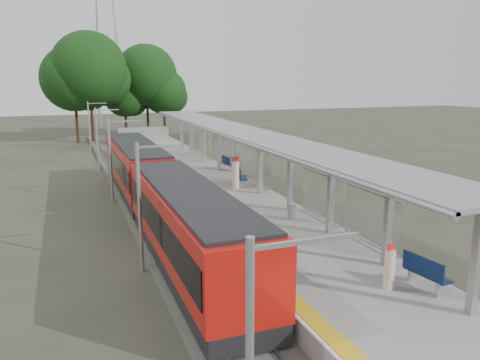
% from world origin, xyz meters
% --- Properties ---
extents(ground, '(200.00, 200.00, 0.00)m').
position_xyz_m(ground, '(0.00, 0.00, 0.00)').
color(ground, '#474438').
rests_on(ground, ground).
extents(trackbed, '(3.00, 70.00, 0.24)m').
position_xyz_m(trackbed, '(-4.50, 20.00, 0.12)').
color(trackbed, '#59544C').
rests_on(trackbed, ground).
extents(platform, '(6.00, 50.00, 1.00)m').
position_xyz_m(platform, '(0.00, 20.00, 0.50)').
color(platform, gray).
rests_on(platform, ground).
extents(tactile_strip, '(0.60, 50.00, 0.02)m').
position_xyz_m(tactile_strip, '(-2.55, 20.00, 1.01)').
color(tactile_strip, gold).
rests_on(tactile_strip, platform).
extents(end_fence, '(6.00, 0.10, 1.20)m').
position_xyz_m(end_fence, '(0.00, 44.95, 1.60)').
color(end_fence, '#9EA0A5').
rests_on(end_fence, platform).
extents(train, '(2.74, 27.60, 3.62)m').
position_xyz_m(train, '(-4.50, 13.06, 2.05)').
color(train, black).
rests_on(train, ground).
extents(canopy, '(3.27, 38.00, 3.66)m').
position_xyz_m(canopy, '(1.61, 16.19, 4.20)').
color(canopy, '#9EA0A5').
rests_on(canopy, platform).
extents(pylon, '(8.00, 4.00, 38.00)m').
position_xyz_m(pylon, '(-1.00, 73.00, 19.00)').
color(pylon, '#9EA0A5').
rests_on(pylon, ground).
extents(tree_cluster, '(18.81, 13.48, 13.58)m').
position_xyz_m(tree_cluster, '(-2.56, 51.78, 8.00)').
color(tree_cluster, '#382316').
rests_on(tree_cluster, ground).
extents(catenary_masts, '(2.08, 48.16, 5.40)m').
position_xyz_m(catenary_masts, '(-6.22, 19.00, 2.91)').
color(catenary_masts, '#9EA0A5').
rests_on(catenary_masts, ground).
extents(bench_near, '(0.71, 1.70, 1.13)m').
position_xyz_m(bench_near, '(1.91, -0.15, 1.60)').
color(bench_near, '#0F204B').
rests_on(bench_near, platform).
extents(bench_mid, '(1.02, 1.73, 1.14)m').
position_xyz_m(bench_mid, '(1.74, 16.50, 1.60)').
color(bench_mid, '#0F204B').
rests_on(bench_mid, platform).
extents(bench_far, '(0.53, 1.56, 1.05)m').
position_xyz_m(bench_far, '(2.61, 21.91, 1.56)').
color(bench_far, '#0F204B').
rests_on(bench_far, platform).
extents(info_pillar_near, '(0.35, 0.35, 1.57)m').
position_xyz_m(info_pillar_near, '(0.80, 0.29, 1.68)').
color(info_pillar_near, beige).
rests_on(info_pillar_near, platform).
extents(info_pillar_far, '(0.46, 0.46, 2.03)m').
position_xyz_m(info_pillar_far, '(1.05, 15.78, 1.88)').
color(info_pillar_far, beige).
rests_on(info_pillar_far, platform).
extents(litter_bin, '(0.44, 0.44, 0.80)m').
position_xyz_m(litter_bin, '(1.32, 8.45, 1.40)').
color(litter_bin, '#9EA0A5').
rests_on(litter_bin, platform).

